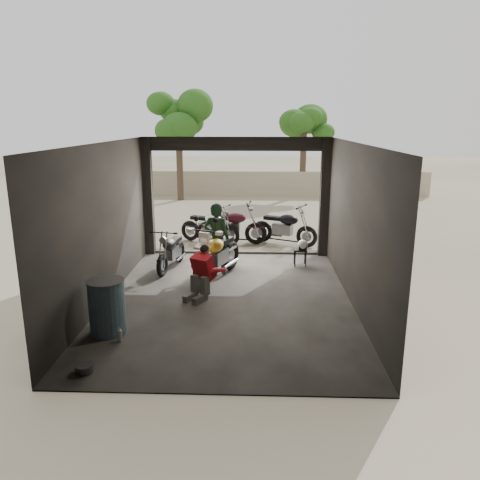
# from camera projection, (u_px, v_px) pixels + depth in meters

# --- Properties ---
(ground) EXTENTS (80.00, 80.00, 0.00)m
(ground) POSITION_uv_depth(u_px,v_px,m) (229.00, 300.00, 9.72)
(ground) COLOR #7A6D56
(ground) RESTS_ON ground
(garage) EXTENTS (7.00, 7.13, 3.20)m
(garage) POSITION_uv_depth(u_px,v_px,m) (230.00, 234.00, 9.93)
(garage) COLOR #2D2B28
(garage) RESTS_ON ground
(boundary_wall) EXTENTS (18.00, 0.30, 1.20)m
(boundary_wall) POSITION_uv_depth(u_px,v_px,m) (245.00, 183.00, 23.13)
(boundary_wall) COLOR gray
(boundary_wall) RESTS_ON ground
(tree_left) EXTENTS (2.20, 2.20, 5.60)m
(tree_left) POSITION_uv_depth(u_px,v_px,m) (178.00, 112.00, 20.94)
(tree_left) COLOR #382B1E
(tree_left) RESTS_ON ground
(tree_right) EXTENTS (2.20, 2.20, 5.00)m
(tree_right) POSITION_uv_depth(u_px,v_px,m) (304.00, 122.00, 22.29)
(tree_right) COLOR #382B1E
(tree_right) RESTS_ON ground
(main_bike) EXTENTS (1.48, 2.11, 1.30)m
(main_bike) POSITION_uv_depth(u_px,v_px,m) (217.00, 251.00, 10.89)
(main_bike) COLOR beige
(main_bike) RESTS_ON ground
(left_bike) EXTENTS (0.91, 1.65, 1.06)m
(left_bike) POSITION_uv_depth(u_px,v_px,m) (171.00, 248.00, 11.61)
(left_bike) COLOR black
(left_bike) RESTS_ON ground
(outside_bike_a) EXTENTS (1.88, 1.37, 1.18)m
(outside_bike_a) POSITION_uv_depth(u_px,v_px,m) (209.00, 224.00, 14.07)
(outside_bike_a) COLOR black
(outside_bike_a) RESTS_ON ground
(outside_bike_b) EXTENTS (1.90, 0.88, 1.25)m
(outside_bike_b) POSITION_uv_depth(u_px,v_px,m) (231.00, 223.00, 14.00)
(outside_bike_b) COLOR #46101C
(outside_bike_b) RESTS_ON ground
(outside_bike_c) EXTENTS (1.96, 1.47, 1.23)m
(outside_bike_c) POSITION_uv_depth(u_px,v_px,m) (284.00, 225.00, 13.90)
(outside_bike_c) COLOR black
(outside_bike_c) RESTS_ON ground
(rider) EXTENTS (0.71, 0.55, 1.74)m
(rider) POSITION_uv_depth(u_px,v_px,m) (217.00, 239.00, 11.20)
(rider) COLOR black
(rider) RESTS_ON ground
(mechanic) EXTENTS (0.87, 0.94, 1.10)m
(mechanic) POSITION_uv_depth(u_px,v_px,m) (200.00, 274.00, 9.59)
(mechanic) COLOR red
(mechanic) RESTS_ON ground
(stool) EXTENTS (0.33, 0.33, 0.45)m
(stool) POSITION_uv_depth(u_px,v_px,m) (300.00, 252.00, 11.87)
(stool) COLOR black
(stool) RESTS_ON ground
(helmet) EXTENTS (0.30, 0.31, 0.25)m
(helmet) POSITION_uv_depth(u_px,v_px,m) (303.00, 245.00, 11.77)
(helmet) COLOR silver
(helmet) RESTS_ON stool
(oil_drum) EXTENTS (0.68, 0.68, 0.97)m
(oil_drum) POSITION_uv_depth(u_px,v_px,m) (107.00, 308.00, 8.06)
(oil_drum) COLOR #436271
(oil_drum) RESTS_ON ground
(sign_post) EXTENTS (0.73, 0.08, 2.19)m
(sign_post) POSITION_uv_depth(u_px,v_px,m) (359.00, 209.00, 11.76)
(sign_post) COLOR black
(sign_post) RESTS_ON ground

